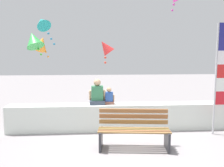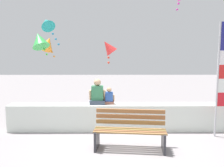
{
  "view_description": "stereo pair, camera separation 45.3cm",
  "coord_description": "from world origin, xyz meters",
  "px_view_note": "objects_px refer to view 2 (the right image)",
  "views": [
    {
      "loc": [
        -0.75,
        -5.45,
        2.18
      ],
      "look_at": [
        -0.25,
        1.22,
        1.36
      ],
      "focal_mm": 38.0,
      "sensor_mm": 36.0,
      "label": 1
    },
    {
      "loc": [
        -0.3,
        -5.47,
        2.18
      ],
      "look_at": [
        -0.25,
        1.22,
        1.36
      ],
      "focal_mm": 38.0,
      "sensor_mm": 36.0,
      "label": 2
    }
  ],
  "objects_px": {
    "park_bench": "(130,131)",
    "kite_red": "(108,47)",
    "person_adult": "(97,94)",
    "flag_banner": "(222,71)",
    "person_child": "(109,97)",
    "kite_orange": "(48,43)",
    "kite_green": "(39,40)",
    "kite_teal": "(47,23)"
  },
  "relations": [
    {
      "from": "kite_teal",
      "to": "kite_orange",
      "type": "height_order",
      "value": "kite_teal"
    },
    {
      "from": "person_adult",
      "to": "kite_green",
      "type": "bearing_deg",
      "value": 134.25
    },
    {
      "from": "kite_teal",
      "to": "kite_orange",
      "type": "distance_m",
      "value": 1.64
    },
    {
      "from": "flag_banner",
      "to": "kite_teal",
      "type": "xyz_separation_m",
      "value": [
        -5.1,
        2.33,
        1.51
      ]
    },
    {
      "from": "person_adult",
      "to": "kite_orange",
      "type": "relative_size",
      "value": 0.77
    },
    {
      "from": "kite_green",
      "to": "flag_banner",
      "type": "bearing_deg",
      "value": -28.2
    },
    {
      "from": "kite_red",
      "to": "kite_green",
      "type": "bearing_deg",
      "value": 159.45
    },
    {
      "from": "flag_banner",
      "to": "kite_orange",
      "type": "xyz_separation_m",
      "value": [
        -5.49,
        3.8,
        0.88
      ]
    },
    {
      "from": "flag_banner",
      "to": "kite_red",
      "type": "relative_size",
      "value": 3.39
    },
    {
      "from": "park_bench",
      "to": "kite_red",
      "type": "relative_size",
      "value": 1.91
    },
    {
      "from": "park_bench",
      "to": "person_child",
      "type": "distance_m",
      "value": 1.59
    },
    {
      "from": "park_bench",
      "to": "kite_red",
      "type": "height_order",
      "value": "kite_red"
    },
    {
      "from": "kite_red",
      "to": "kite_orange",
      "type": "bearing_deg",
      "value": 144.63
    },
    {
      "from": "flag_banner",
      "to": "kite_orange",
      "type": "height_order",
      "value": "kite_orange"
    },
    {
      "from": "person_child",
      "to": "flag_banner",
      "type": "xyz_separation_m",
      "value": [
        2.94,
        -0.62,
        0.8
      ]
    },
    {
      "from": "person_child",
      "to": "kite_teal",
      "type": "bearing_deg",
      "value": 141.73
    },
    {
      "from": "kite_teal",
      "to": "flag_banner",
      "type": "bearing_deg",
      "value": -24.56
    },
    {
      "from": "kite_green",
      "to": "park_bench",
      "type": "bearing_deg",
      "value": -50.4
    },
    {
      "from": "person_child",
      "to": "flag_banner",
      "type": "distance_m",
      "value": 3.11
    },
    {
      "from": "kite_teal",
      "to": "person_child",
      "type": "bearing_deg",
      "value": -38.27
    },
    {
      "from": "park_bench",
      "to": "kite_green",
      "type": "height_order",
      "value": "kite_green"
    },
    {
      "from": "person_child",
      "to": "kite_green",
      "type": "height_order",
      "value": "kite_green"
    },
    {
      "from": "person_child",
      "to": "kite_red",
      "type": "height_order",
      "value": "kite_red"
    },
    {
      "from": "park_bench",
      "to": "kite_teal",
      "type": "relative_size",
      "value": 1.58
    },
    {
      "from": "park_bench",
      "to": "person_child",
      "type": "xyz_separation_m",
      "value": [
        -0.49,
        1.42,
        0.53
      ]
    },
    {
      "from": "flag_banner",
      "to": "kite_green",
      "type": "xyz_separation_m",
      "value": [
        -5.59,
        3.0,
        0.97
      ]
    },
    {
      "from": "person_child",
      "to": "park_bench",
      "type": "bearing_deg",
      "value": -71.0
    },
    {
      "from": "flag_banner",
      "to": "kite_green",
      "type": "relative_size",
      "value": 2.84
    },
    {
      "from": "person_adult",
      "to": "flag_banner",
      "type": "relative_size",
      "value": 0.24
    },
    {
      "from": "park_bench",
      "to": "kite_orange",
      "type": "distance_m",
      "value": 5.94
    },
    {
      "from": "kite_green",
      "to": "person_adult",
      "type": "bearing_deg",
      "value": -45.75
    },
    {
      "from": "park_bench",
      "to": "kite_orange",
      "type": "height_order",
      "value": "kite_orange"
    },
    {
      "from": "kite_teal",
      "to": "person_adult",
      "type": "bearing_deg",
      "value": -43.07
    },
    {
      "from": "person_adult",
      "to": "kite_green",
      "type": "relative_size",
      "value": 0.69
    },
    {
      "from": "park_bench",
      "to": "kite_teal",
      "type": "distance_m",
      "value": 4.99
    },
    {
      "from": "person_child",
      "to": "kite_red",
      "type": "bearing_deg",
      "value": 91.3
    },
    {
      "from": "person_child",
      "to": "kite_red",
      "type": "distance_m",
      "value": 2.03
    },
    {
      "from": "park_bench",
      "to": "person_adult",
      "type": "distance_m",
      "value": 1.76
    },
    {
      "from": "flag_banner",
      "to": "kite_teal",
      "type": "height_order",
      "value": "kite_teal"
    },
    {
      "from": "person_adult",
      "to": "person_child",
      "type": "distance_m",
      "value": 0.35
    },
    {
      "from": "park_bench",
      "to": "kite_teal",
      "type": "xyz_separation_m",
      "value": [
        -2.65,
        3.13,
        2.84
      ]
    },
    {
      "from": "flag_banner",
      "to": "person_child",
      "type": "bearing_deg",
      "value": 168.01
    }
  ]
}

